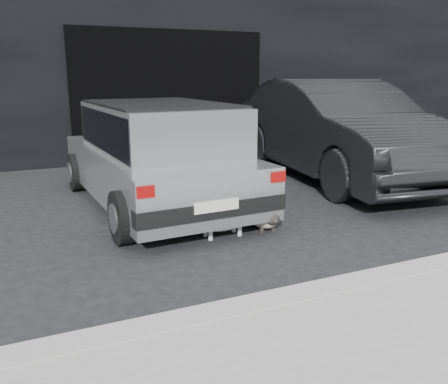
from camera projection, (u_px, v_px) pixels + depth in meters
name	position (u px, v px, depth m)	size (l,w,h in m)	color
ground	(198.00, 215.00, 6.02)	(80.00, 80.00, 0.00)	black
building_facade	(143.00, 41.00, 11.12)	(34.00, 4.00, 5.00)	black
garage_opening	(171.00, 96.00, 9.63)	(4.00, 0.10, 2.60)	black
curb	(414.00, 273.00, 4.11)	(18.00, 0.25, 0.12)	gray
silver_hatchback	(157.00, 150.00, 6.26)	(2.01, 3.84, 1.39)	#A1A4A6
second_car	(337.00, 130.00, 7.99)	(1.75, 5.03, 1.66)	black
cat_siamese	(263.00, 217.00, 5.45)	(0.33, 0.86, 0.30)	beige
cat_white	(226.00, 218.00, 5.21)	(0.89, 0.30, 0.41)	silver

